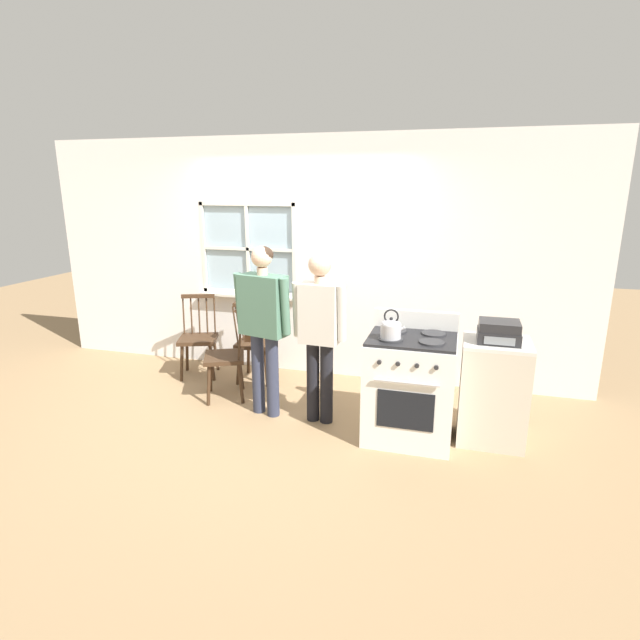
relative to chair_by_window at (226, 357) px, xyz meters
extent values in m
plane|color=#937551|center=(0.52, -0.42, -0.44)|extent=(16.00, 16.00, 0.00)
cube|color=white|center=(-1.71, 0.98, 0.91)|extent=(1.94, 0.06, 2.70)
cube|color=white|center=(2.08, 0.98, 0.91)|extent=(3.27, 0.06, 2.70)
cube|color=white|center=(-0.15, 0.98, 0.01)|extent=(1.19, 0.06, 0.91)
cube|color=white|center=(-0.15, 0.98, 1.90)|extent=(1.19, 0.06, 0.72)
cube|color=silver|center=(-0.15, 0.90, 0.45)|extent=(1.25, 0.10, 0.03)
cube|color=#9EB7C6|center=(-0.15, 0.99, 1.00)|extent=(1.13, 0.01, 1.01)
cube|color=silver|center=(-0.15, 0.96, 1.00)|extent=(0.04, 0.02, 1.07)
cube|color=silver|center=(-0.15, 0.96, 1.00)|extent=(1.19, 0.02, 0.04)
cube|color=silver|center=(-0.72, 0.96, 1.00)|extent=(0.04, 0.03, 1.07)
cube|color=silver|center=(0.43, 0.96, 1.00)|extent=(0.04, 0.03, 1.07)
cube|color=silver|center=(-0.15, 0.96, 1.52)|extent=(1.19, 0.03, 0.04)
cube|color=silver|center=(-0.15, 0.96, 0.49)|extent=(1.19, 0.03, 0.04)
cube|color=#3D2819|center=(-0.02, -0.01, 0.00)|extent=(0.54, 0.55, 0.04)
cylinder|color=#3D2819|center=(-0.24, 0.08, -0.23)|extent=(0.09, 0.06, 0.42)
cylinder|color=#3D2819|center=(-0.10, -0.23, -0.23)|extent=(0.06, 0.09, 0.42)
cylinder|color=#3D2819|center=(0.06, 0.21, -0.23)|extent=(0.06, 0.09, 0.42)
cylinder|color=#3D2819|center=(0.20, -0.10, -0.23)|extent=(0.09, 0.06, 0.42)
cylinder|color=#3D2819|center=(0.06, 0.23, 0.23)|extent=(0.07, 0.04, 0.46)
cylinder|color=#3D2819|center=(0.10, 0.14, 0.23)|extent=(0.07, 0.04, 0.46)
cylinder|color=#3D2819|center=(0.13, 0.06, 0.23)|extent=(0.07, 0.04, 0.46)
cylinder|color=#3D2819|center=(0.17, -0.02, 0.23)|extent=(0.07, 0.04, 0.46)
cylinder|color=#3D2819|center=(0.21, -0.10, 0.23)|extent=(0.07, 0.04, 0.46)
cube|color=#3D2819|center=(0.13, 0.06, 0.47)|extent=(0.19, 0.36, 0.04)
cube|color=#3D2819|center=(-0.60, 0.48, 0.00)|extent=(0.53, 0.52, 0.04)
cylinder|color=#3D2819|center=(-0.70, 0.27, -0.23)|extent=(0.06, 0.08, 0.42)
cylinder|color=#3D2819|center=(-0.38, 0.39, -0.23)|extent=(0.08, 0.06, 0.42)
cylinder|color=#3D2819|center=(-0.81, 0.57, -0.23)|extent=(0.08, 0.06, 0.42)
cylinder|color=#3D2819|center=(-0.49, 0.69, -0.23)|extent=(0.06, 0.08, 0.42)
cylinder|color=#3D2819|center=(-0.82, 0.58, 0.23)|extent=(0.04, 0.07, 0.46)
cylinder|color=#3D2819|center=(-0.74, 0.61, 0.23)|extent=(0.04, 0.07, 0.46)
cylinder|color=#3D2819|center=(-0.65, 0.64, 0.23)|extent=(0.04, 0.07, 0.46)
cylinder|color=#3D2819|center=(-0.57, 0.67, 0.23)|extent=(0.04, 0.07, 0.46)
cylinder|color=#3D2819|center=(-0.48, 0.70, 0.23)|extent=(0.04, 0.07, 0.46)
cube|color=#3D2819|center=(-0.65, 0.64, 0.47)|extent=(0.37, 0.17, 0.04)
cube|color=#3D2819|center=(0.11, 0.54, 0.00)|extent=(0.44, 0.45, 0.04)
cylinder|color=#3D2819|center=(0.28, 0.38, -0.23)|extent=(0.07, 0.07, 0.42)
cylinder|color=#3D2819|center=(0.25, 0.72, -0.23)|extent=(0.07, 0.07, 0.42)
cylinder|color=#3D2819|center=(-0.04, 0.35, -0.23)|extent=(0.07, 0.07, 0.42)
cylinder|color=#3D2819|center=(-0.07, 0.69, -0.23)|extent=(0.07, 0.07, 0.42)
cylinder|color=#3D2819|center=(-0.05, 0.34, 0.23)|extent=(0.07, 0.02, 0.46)
cylinder|color=#3D2819|center=(-0.05, 0.43, 0.23)|extent=(0.07, 0.02, 0.46)
cylinder|color=#3D2819|center=(-0.06, 0.52, 0.23)|extent=(0.07, 0.02, 0.46)
cylinder|color=#3D2819|center=(-0.07, 0.61, 0.23)|extent=(0.07, 0.02, 0.46)
cylinder|color=#3D2819|center=(-0.08, 0.70, 0.23)|extent=(0.07, 0.02, 0.46)
cube|color=#3D2819|center=(-0.06, 0.52, 0.47)|extent=(0.07, 0.38, 0.04)
cylinder|color=#2D3347|center=(0.45, -0.23, -0.04)|extent=(0.12, 0.12, 0.81)
cylinder|color=#2D3347|center=(0.62, -0.27, -0.04)|extent=(0.12, 0.12, 0.81)
cube|color=#4C7560|center=(0.53, -0.25, 0.65)|extent=(0.48, 0.31, 0.57)
cylinder|color=#4C7560|center=(0.27, -0.21, 0.67)|extent=(0.10, 0.13, 0.52)
cylinder|color=#4C7560|center=(0.78, -0.34, 0.67)|extent=(0.10, 0.13, 0.52)
cylinder|color=beige|center=(0.53, -0.25, 0.96)|extent=(0.10, 0.10, 0.07)
sphere|color=beige|center=(0.53, -0.25, 1.09)|extent=(0.19, 0.19, 0.19)
ellipsoid|color=#332319|center=(0.54, -0.24, 1.11)|extent=(0.20, 0.20, 0.16)
cylinder|color=black|center=(1.01, -0.26, -0.05)|extent=(0.12, 0.12, 0.78)
cylinder|color=black|center=(1.15, -0.27, -0.05)|extent=(0.12, 0.12, 0.78)
cube|color=beige|center=(1.08, -0.26, 0.61)|extent=(0.36, 0.23, 0.55)
cylinder|color=beige|center=(0.87, -0.27, 0.63)|extent=(0.08, 0.12, 0.51)
cylinder|color=beige|center=(1.29, -0.30, 0.63)|extent=(0.08, 0.12, 0.51)
cylinder|color=beige|center=(1.08, -0.26, 0.91)|extent=(0.10, 0.10, 0.07)
sphere|color=beige|center=(1.08, -0.26, 1.05)|extent=(0.20, 0.20, 0.20)
ellipsoid|color=silver|center=(1.08, -0.25, 1.07)|extent=(0.21, 0.21, 0.17)
cube|color=white|center=(1.92, -0.35, 0.01)|extent=(0.74, 0.64, 0.90)
cube|color=black|center=(1.92, -0.35, 0.47)|extent=(0.73, 0.61, 0.02)
cylinder|color=#2D2D30|center=(1.75, -0.48, 0.49)|extent=(0.20, 0.20, 0.02)
cylinder|color=#2D2D30|center=(2.08, -0.48, 0.49)|extent=(0.20, 0.20, 0.02)
cylinder|color=#2D2D30|center=(1.75, -0.22, 0.49)|extent=(0.20, 0.20, 0.02)
cylinder|color=#2D2D30|center=(2.08, -0.22, 0.49)|extent=(0.20, 0.20, 0.02)
cube|color=white|center=(1.92, -0.06, 0.56)|extent=(0.74, 0.06, 0.16)
cube|color=black|center=(1.92, -0.67, -0.05)|extent=(0.46, 0.01, 0.32)
cylinder|color=silver|center=(1.92, -0.69, 0.21)|extent=(0.52, 0.02, 0.02)
cylinder|color=#232326|center=(1.69, -0.68, 0.35)|extent=(0.04, 0.02, 0.04)
cylinder|color=#232326|center=(1.84, -0.68, 0.35)|extent=(0.04, 0.02, 0.04)
cylinder|color=#232326|center=(1.99, -0.68, 0.35)|extent=(0.04, 0.02, 0.04)
cylinder|color=#232326|center=(2.14, -0.68, 0.35)|extent=(0.04, 0.02, 0.04)
cylinder|color=#B7B7BC|center=(1.75, -0.48, 0.56)|extent=(0.17, 0.17, 0.12)
ellipsoid|color=#B7B7BC|center=(1.75, -0.48, 0.62)|extent=(0.16, 0.16, 0.07)
sphere|color=black|center=(1.75, -0.48, 0.66)|extent=(0.03, 0.03, 0.03)
cylinder|color=#B7B7BC|center=(1.83, -0.48, 0.58)|extent=(0.08, 0.03, 0.07)
torus|color=black|center=(1.75, -0.48, 0.68)|extent=(0.12, 0.01, 0.12)
cylinder|color=#935B3D|center=(-0.04, 0.89, 0.51)|extent=(0.16, 0.16, 0.10)
cylinder|color=#33261C|center=(-0.04, 0.89, 0.56)|extent=(0.14, 0.14, 0.01)
cone|color=#2D7038|center=(-0.02, 0.90, 0.67)|extent=(0.06, 0.05, 0.21)
cone|color=#2D7038|center=(-0.04, 0.91, 0.61)|extent=(0.04, 0.06, 0.10)
cone|color=#2D7038|center=(-0.06, 0.91, 0.66)|extent=(0.08, 0.07, 0.19)
cone|color=#2D7038|center=(-0.07, 0.88, 0.65)|extent=(0.06, 0.05, 0.17)
cone|color=#2D7038|center=(-0.05, 0.87, 0.61)|extent=(0.04, 0.06, 0.10)
cone|color=#2D7038|center=(-0.03, 0.88, 0.67)|extent=(0.09, 0.08, 0.22)
cube|color=brown|center=(0.22, 0.10, 0.32)|extent=(0.17, 0.24, 0.26)
torus|color=brown|center=(0.14, 0.07, 0.49)|extent=(0.16, 0.16, 0.01)
cube|color=beige|center=(2.61, -0.20, -0.01)|extent=(0.55, 0.50, 0.87)
cube|color=beige|center=(2.61, -0.20, 0.44)|extent=(0.55, 0.50, 0.03)
cube|color=#232326|center=(2.61, -0.22, 0.51)|extent=(0.34, 0.28, 0.10)
cube|color=#232326|center=(2.61, -0.22, 0.60)|extent=(0.32, 0.27, 0.08)
cube|color=gray|center=(2.61, -0.36, 0.51)|extent=(0.24, 0.01, 0.06)
camera|label=1|loc=(2.27, -4.42, 1.71)|focal=28.00mm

